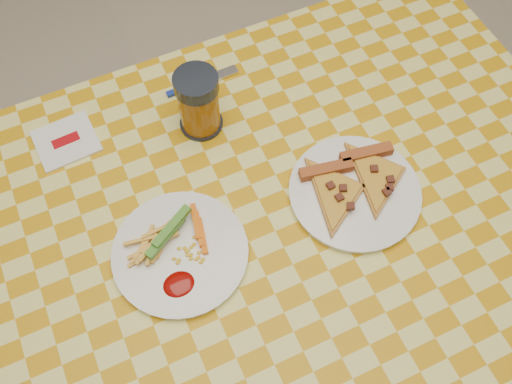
# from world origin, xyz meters

# --- Properties ---
(ground) EXTENTS (8.00, 8.00, 0.00)m
(ground) POSITION_xyz_m (0.00, 0.00, 0.00)
(ground) COLOR beige
(ground) RESTS_ON ground
(table) EXTENTS (1.28, 0.88, 0.76)m
(table) POSITION_xyz_m (0.00, 0.00, 0.68)
(table) COLOR silver
(table) RESTS_ON ground
(plate_left) EXTENTS (0.30, 0.30, 0.01)m
(plate_left) POSITION_xyz_m (-0.17, -0.01, 0.76)
(plate_left) COLOR white
(plate_left) RESTS_ON table
(plate_right) EXTENTS (0.32, 0.32, 0.01)m
(plate_right) POSITION_xyz_m (0.16, -0.03, 0.76)
(plate_right) COLOR white
(plate_right) RESTS_ON table
(fries_veggies) EXTENTS (0.16, 0.15, 0.04)m
(fries_veggies) POSITION_xyz_m (-0.18, 0.01, 0.78)
(fries_veggies) COLOR #F4B44D
(fries_veggies) RESTS_ON plate_left
(pizza_slices) EXTENTS (0.24, 0.21, 0.02)m
(pizza_slices) POSITION_xyz_m (0.17, -0.01, 0.78)
(pizza_slices) COLOR #B47737
(pizza_slices) RESTS_ON plate_right
(drink_glass) EXTENTS (0.09, 0.09, 0.14)m
(drink_glass) POSITION_xyz_m (-0.03, 0.24, 0.82)
(drink_glass) COLOR black
(drink_glass) RESTS_ON table
(napkin) EXTENTS (0.12, 0.11, 0.01)m
(napkin) POSITION_xyz_m (-0.29, 0.31, 0.76)
(napkin) COLOR white
(napkin) RESTS_ON table
(fork) EXTENTS (0.16, 0.02, 0.01)m
(fork) POSITION_xyz_m (0.01, 0.33, 0.76)
(fork) COLOR navy
(fork) RESTS_ON table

